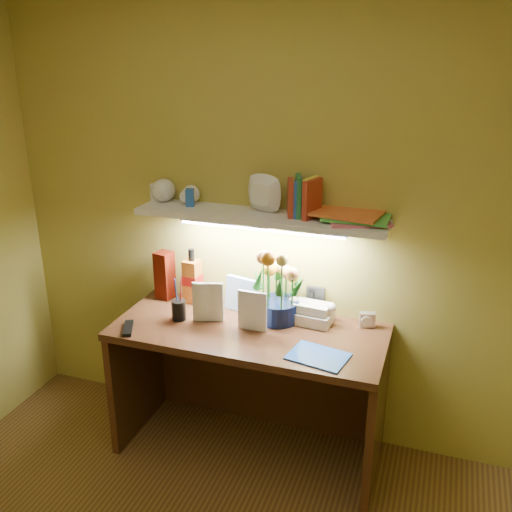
{
  "coord_description": "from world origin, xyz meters",
  "views": [
    {
      "loc": [
        0.89,
        -1.25,
        2.12
      ],
      "look_at": [
        -0.01,
        1.35,
        1.1
      ],
      "focal_mm": 40.0,
      "sensor_mm": 36.0,
      "label": 1
    }
  ],
  "objects": [
    {
      "name": "desk",
      "position": [
        0.0,
        1.2,
        0.38
      ],
      "size": [
        1.4,
        0.6,
        0.75
      ],
      "primitive_type": "cube",
      "color": "#35220E",
      "rests_on": "ground"
    },
    {
      "name": "flower_bouquet",
      "position": [
        0.11,
        1.35,
        0.94
      ],
      "size": [
        0.28,
        0.28,
        0.39
      ],
      "primitive_type": null,
      "rotation": [
        0.0,
        0.0,
        0.16
      ],
      "color": "#0A1436",
      "rests_on": "desk"
    },
    {
      "name": "telephone",
      "position": [
        0.29,
        1.38,
        0.81
      ],
      "size": [
        0.22,
        0.17,
        0.13
      ],
      "primitive_type": null,
      "rotation": [
        0.0,
        0.0,
        -0.08
      ],
      "color": "beige",
      "rests_on": "desk"
    },
    {
      "name": "desk_clock",
      "position": [
        0.57,
        1.43,
        0.79
      ],
      "size": [
        0.09,
        0.06,
        0.08
      ],
      "primitive_type": "cube",
      "rotation": [
        0.0,
        0.0,
        0.28
      ],
      "color": "#B2B2B7",
      "rests_on": "desk"
    },
    {
      "name": "whisky_bottle",
      "position": [
        -0.41,
        1.41,
        0.91
      ],
      "size": [
        0.09,
        0.09,
        0.32
      ],
      "primitive_type": null,
      "rotation": [
        0.0,
        0.0,
        -0.09
      ],
      "color": "#B15D1E",
      "rests_on": "desk"
    },
    {
      "name": "whisky_box",
      "position": [
        -0.58,
        1.41,
        0.89
      ],
      "size": [
        0.1,
        0.1,
        0.28
      ],
      "primitive_type": "cube",
      "rotation": [
        0.0,
        0.0,
        -0.19
      ],
      "color": "#510F05",
      "rests_on": "desk"
    },
    {
      "name": "pen_cup",
      "position": [
        -0.39,
        1.19,
        0.84
      ],
      "size": [
        0.09,
        0.09,
        0.18
      ],
      "primitive_type": "cylinder",
      "rotation": [
        0.0,
        0.0,
        0.23
      ],
      "color": "black",
      "rests_on": "desk"
    },
    {
      "name": "art_card",
      "position": [
        -0.11,
        1.4,
        0.84
      ],
      "size": [
        0.19,
        0.08,
        0.19
      ],
      "primitive_type": null,
      "rotation": [
        0.0,
        0.0,
        -0.24
      ],
      "color": "white",
      "rests_on": "desk"
    },
    {
      "name": "tv_remote",
      "position": [
        -0.58,
        0.99,
        0.76
      ],
      "size": [
        0.11,
        0.16,
        0.02
      ],
      "primitive_type": "cube",
      "rotation": [
        0.0,
        0.0,
        0.44
      ],
      "color": "black",
      "rests_on": "desk"
    },
    {
      "name": "blue_folder",
      "position": [
        0.4,
        1.04,
        0.75
      ],
      "size": [
        0.3,
        0.24,
        0.01
      ],
      "primitive_type": "cube",
      "rotation": [
        0.0,
        0.0,
        -0.19
      ],
      "color": "blue",
      "rests_on": "desk"
    },
    {
      "name": "desk_book_a",
      "position": [
        -0.31,
        1.19,
        0.86
      ],
      "size": [
        0.16,
        0.06,
        0.22
      ],
      "primitive_type": "imported",
      "rotation": [
        0.0,
        0.0,
        0.23
      ],
      "color": "beige",
      "rests_on": "desk"
    },
    {
      "name": "desk_book_b",
      "position": [
        -0.06,
        1.2,
        0.86
      ],
      "size": [
        0.16,
        0.02,
        0.21
      ],
      "primitive_type": "imported",
      "rotation": [
        0.0,
        0.0,
        -0.04
      ],
      "color": "white",
      "rests_on": "desk"
    },
    {
      "name": "wall_shelf",
      "position": [
        0.03,
        1.39,
        1.33
      ],
      "size": [
        1.32,
        0.31,
        0.24
      ],
      "color": "white",
      "rests_on": "ground"
    }
  ]
}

